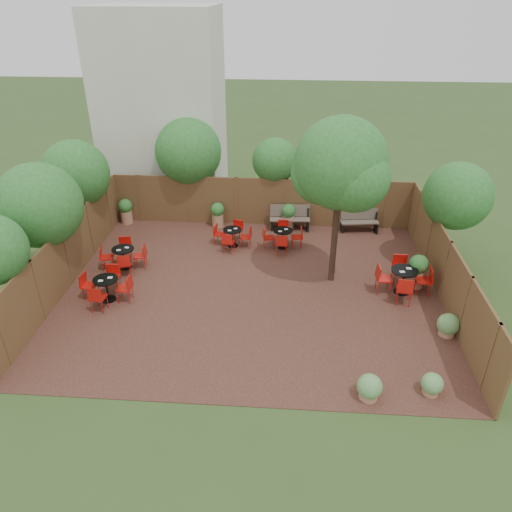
{
  "coord_description": "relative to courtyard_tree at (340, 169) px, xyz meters",
  "views": [
    {
      "loc": [
        1.11,
        -13.19,
        8.7
      ],
      "look_at": [
        0.12,
        0.5,
        1.0
      ],
      "focal_mm": 34.1,
      "sensor_mm": 36.0,
      "label": 1
    }
  ],
  "objects": [
    {
      "name": "bistro_tables",
      "position": [
        -3.1,
        0.24,
        -3.44
      ],
      "size": [
        11.02,
        5.43,
        0.96
      ],
      "color": "black",
      "rests_on": "courtyard_paving"
    },
    {
      "name": "low_shrubs",
      "position": [
        1.91,
        -4.26,
        -3.57
      ],
      "size": [
        3.13,
        3.21,
        0.66
      ],
      "color": "#A17350",
      "rests_on": "courtyard_paving"
    },
    {
      "name": "ground",
      "position": [
        -2.61,
        -0.81,
        -3.9
      ],
      "size": [
        80.0,
        80.0,
        0.0
      ],
      "primitive_type": "plane",
      "color": "#354F23",
      "rests_on": "ground"
    },
    {
      "name": "overhang_foliage",
      "position": [
        -5.0,
        2.08,
        -1.19
      ],
      "size": [
        15.53,
        10.51,
        2.67
      ],
      "color": "#236621",
      "rests_on": "ground"
    },
    {
      "name": "fence_back",
      "position": [
        -2.61,
        4.19,
        -2.9
      ],
      "size": [
        12.0,
        0.08,
        2.0
      ],
      "primitive_type": "cube",
      "color": "#52371E",
      "rests_on": "ground"
    },
    {
      "name": "planters",
      "position": [
        -2.39,
        2.61,
        -3.31
      ],
      "size": [
        11.5,
        4.68,
        1.14
      ],
      "color": "#A17350",
      "rests_on": "courtyard_paving"
    },
    {
      "name": "fence_left",
      "position": [
        -8.61,
        -0.81,
        -2.9
      ],
      "size": [
        0.08,
        10.0,
        2.0
      ],
      "primitive_type": "cube",
      "color": "#52371E",
      "rests_on": "ground"
    },
    {
      "name": "park_bench_left",
      "position": [
        -1.43,
        3.82,
        -3.37
      ],
      "size": [
        1.63,
        0.63,
        0.99
      ],
      "rotation": [
        0.0,
        0.0,
        0.07
      ],
      "color": "brown",
      "rests_on": "courtyard_paving"
    },
    {
      "name": "courtyard_tree",
      "position": [
        0.0,
        0.0,
        0.0
      ],
      "size": [
        2.9,
        2.82,
        5.45
      ],
      "rotation": [
        0.0,
        0.0,
        -0.36
      ],
      "color": "black",
      "rests_on": "courtyard_paving"
    },
    {
      "name": "park_bench_right",
      "position": [
        1.34,
        3.81,
        -3.41
      ],
      "size": [
        1.53,
        0.68,
        0.92
      ],
      "rotation": [
        0.0,
        0.0,
        0.14
      ],
      "color": "brown",
      "rests_on": "courtyard_paving"
    },
    {
      "name": "fence_right",
      "position": [
        3.39,
        -0.81,
        -2.9
      ],
      "size": [
        0.08,
        10.0,
        2.0
      ],
      "primitive_type": "cube",
      "color": "#52371E",
      "rests_on": "ground"
    },
    {
      "name": "courtyard_paving",
      "position": [
        -2.61,
        -0.81,
        -3.89
      ],
      "size": [
        12.0,
        10.0,
        0.02
      ],
      "primitive_type": "cube",
      "color": "#3C2018",
      "rests_on": "ground"
    },
    {
      "name": "neighbour_building",
      "position": [
        -7.11,
        7.19,
        0.1
      ],
      "size": [
        5.0,
        4.0,
        8.0
      ],
      "primitive_type": "cube",
      "color": "beige",
      "rests_on": "ground"
    }
  ]
}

